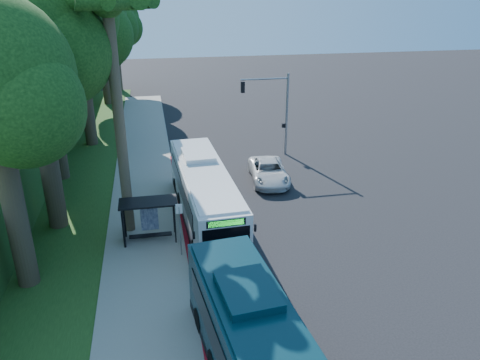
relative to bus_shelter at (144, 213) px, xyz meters
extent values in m
plane|color=black|center=(7.26, 2.86, -1.81)|extent=(140.00, 140.00, 0.00)
cube|color=gray|center=(-0.04, 2.86, -1.75)|extent=(4.50, 70.00, 0.12)
cube|color=maroon|center=(2.26, -1.14, -1.74)|extent=(0.25, 30.00, 0.13)
cube|color=#234719|center=(-5.74, 7.86, -1.78)|extent=(8.00, 70.00, 0.06)
cube|color=black|center=(0.26, -0.14, 0.69)|extent=(3.20, 1.50, 0.10)
cube|color=black|center=(-1.19, -0.14, -0.61)|extent=(0.06, 1.30, 2.20)
cube|color=navy|center=(0.26, 0.56, -0.56)|extent=(1.00, 0.12, 1.70)
cube|color=black|center=(0.26, -0.24, -1.36)|extent=(2.40, 0.40, 0.06)
cube|color=black|center=(-1.14, 0.46, -0.61)|extent=(0.08, 0.08, 2.40)
cube|color=black|center=(1.66, 0.46, -0.61)|extent=(0.08, 0.08, 2.40)
cube|color=black|center=(-1.14, -0.74, -0.61)|extent=(0.08, 0.08, 2.40)
cube|color=black|center=(1.66, -0.74, -0.61)|extent=(0.08, 0.08, 2.40)
cylinder|color=gray|center=(1.86, -2.14, -0.31)|extent=(0.06, 0.06, 3.00)
cube|color=white|center=(1.86, -2.14, 1.09)|extent=(0.35, 0.04, 0.55)
cylinder|color=gray|center=(12.06, 12.86, 1.69)|extent=(0.20, 0.20, 7.00)
cylinder|color=gray|center=(10.06, 12.86, 4.79)|extent=(4.00, 0.14, 0.14)
cube|color=black|center=(8.26, 12.86, 4.19)|extent=(0.30, 0.30, 0.90)
cube|color=black|center=(11.81, 12.86, 0.79)|extent=(0.25, 0.25, 0.35)
cylinder|color=#4C3F2D|center=(-0.94, 1.36, 4.69)|extent=(0.60, 0.60, 13.00)
sphere|color=black|center=(-0.94, 1.36, 11.19)|extent=(1.80, 1.80, 1.80)
cylinder|color=#382B1E|center=(-5.24, 2.86, 3.44)|extent=(1.10, 1.10, 10.50)
sphere|color=black|center=(-5.24, 2.86, 9.89)|extent=(8.00, 8.00, 8.00)
sphere|color=black|center=(-3.64, 1.66, 8.69)|extent=(5.60, 5.60, 5.60)
sphere|color=black|center=(-6.64, 4.26, 8.99)|extent=(5.20, 5.20, 5.20)
cylinder|color=#382B1E|center=(-6.24, 10.86, 4.14)|extent=(1.18, 1.18, 11.90)
sphere|color=black|center=(-4.24, 9.36, 10.09)|extent=(7.00, 7.00, 7.00)
sphere|color=black|center=(-7.99, 12.61, 10.43)|extent=(6.50, 6.50, 6.50)
cylinder|color=#382B1E|center=(-4.74, 18.86, 3.09)|extent=(1.06, 1.06, 9.80)
sphere|color=black|center=(-4.74, 18.86, 9.11)|extent=(8.40, 8.40, 8.40)
sphere|color=black|center=(-3.06, 17.60, 7.99)|extent=(5.88, 5.88, 5.88)
sphere|color=black|center=(-6.21, 20.33, 8.27)|extent=(5.46, 5.46, 5.46)
cylinder|color=#382B1E|center=(-6.74, 26.86, 3.79)|extent=(1.14, 1.14, 11.20)
sphere|color=black|center=(-4.82, 25.42, 9.39)|extent=(6.72, 6.72, 6.72)
sphere|color=black|center=(-8.42, 28.54, 9.71)|extent=(6.24, 6.24, 6.24)
cylinder|color=#382B1E|center=(-4.24, 34.86, 2.74)|extent=(1.02, 1.02, 9.10)
sphere|color=black|center=(-4.24, 34.86, 8.33)|extent=(8.00, 8.00, 8.00)
sphere|color=black|center=(-2.64, 33.66, 7.29)|extent=(5.60, 5.60, 5.60)
sphere|color=black|center=(-5.64, 36.26, 7.55)|extent=(5.20, 5.20, 5.20)
cylinder|color=#382B1E|center=(-3.24, 42.86, 2.39)|extent=(0.98, 0.98, 8.40)
sphere|color=black|center=(-3.24, 42.86, 7.55)|extent=(7.00, 7.00, 7.00)
sphere|color=black|center=(-1.84, 41.81, 6.59)|extent=(4.90, 4.90, 4.90)
sphere|color=black|center=(-4.47, 44.08, 6.83)|extent=(4.55, 4.55, 4.55)
cylinder|color=#382B1E|center=(-5.74, -3.14, 2.74)|extent=(1.02, 1.02, 9.10)
sphere|color=black|center=(-4.30, -4.22, 7.29)|extent=(5.04, 5.04, 5.04)
cube|color=silver|center=(3.65, 1.77, 0.07)|extent=(3.28, 12.82, 3.02)
cube|color=black|center=(3.65, 1.77, -1.49)|extent=(3.31, 12.89, 0.37)
cube|color=black|center=(3.63, 2.30, 0.37)|extent=(3.22, 10.03, 1.17)
cube|color=black|center=(3.94, -4.53, 0.31)|extent=(2.38, 0.24, 1.48)
cube|color=black|center=(3.36, 8.06, 0.42)|extent=(2.16, 0.23, 1.06)
cube|color=#19E533|center=(3.94, -4.54, 1.32)|extent=(1.76, 0.19, 0.30)
cube|color=silver|center=(3.65, 1.77, 1.64)|extent=(3.04, 12.18, 0.13)
cube|color=silver|center=(3.55, 3.88, 1.82)|extent=(2.01, 2.73, 0.37)
cylinder|color=black|center=(2.62, -2.35, -1.28)|extent=(0.37, 1.07, 1.06)
cylinder|color=black|center=(5.06, -2.24, -1.28)|extent=(0.37, 1.07, 1.06)
cylinder|color=black|center=(2.21, 6.54, -1.28)|extent=(0.37, 1.07, 1.06)
cylinder|color=black|center=(4.65, 6.65, -1.28)|extent=(0.37, 1.07, 1.06)
cube|color=black|center=(3.85, -12.34, 0.37)|extent=(3.77, 10.18, 1.17)
cube|color=black|center=(3.26, -6.58, 0.43)|extent=(2.17, 0.35, 1.06)
cube|color=#082831|center=(3.91, -12.87, 1.65)|extent=(3.71, 12.31, 0.13)
cube|color=#082831|center=(3.69, -10.76, 1.83)|extent=(2.16, 2.84, 0.37)
cylinder|color=black|center=(2.19, -8.18, -1.27)|extent=(0.43, 1.09, 1.06)
cylinder|color=black|center=(4.64, -7.93, -1.27)|extent=(0.43, 1.09, 1.06)
imported|color=silver|center=(9.12, 7.23, -1.03)|extent=(3.08, 5.81, 1.55)
camera|label=1|loc=(0.78, -24.20, 11.90)|focal=35.00mm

